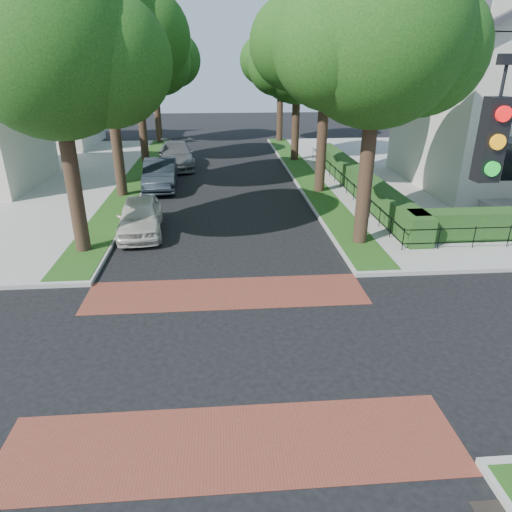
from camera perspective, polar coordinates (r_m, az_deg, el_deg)
The scene contains 21 objects.
ground at distance 12.14m, azimuth -3.38°, elevation -11.69°, with size 120.00×120.00×0.00m, color black.
sidewalk_ne at distance 35.64m, azimuth 29.33°, elevation 9.13°, with size 30.00×30.00×0.15m, color gray.
crosswalk_far at distance 14.88m, azimuth -3.69°, elevation -4.64°, with size 9.00×2.20×0.01m, color brown.
crosswalk_near at distance 9.68m, azimuth -2.86°, elevation -22.52°, with size 9.00×2.20×0.01m, color brown.
storm_drain at distance 9.59m, azimuth 27.66°, elevation -26.52°, with size 0.65×0.45×0.01m, color black.
grass_strip_ne at distance 30.35m, azimuth 6.09°, elevation 10.12°, with size 1.60×29.80×0.02m, color #164614.
grass_strip_nw at distance 30.32m, azimuth -14.71°, elevation 9.49°, with size 1.60×29.80×0.02m, color #164614.
tree_right_near at distance 18.14m, azimuth 15.17°, elevation 24.63°, with size 7.75×6.67×10.66m.
tree_right_mid at distance 25.88m, azimuth 9.06°, elevation 25.23°, with size 8.25×7.09×11.22m.
tree_right_far at distance 34.67m, azimuth 5.33°, elevation 23.01°, with size 7.25×6.23×9.74m.
tree_right_back at distance 43.58m, azimuth 3.24°, elevation 23.54°, with size 7.50×6.45×10.20m.
tree_left_near at distance 18.01m, azimuth -23.57°, elevation 22.48°, with size 7.50×6.45×10.20m.
tree_left_mid at distance 25.81m, azimuth -18.18°, elevation 25.26°, with size 8.00×6.88×11.48m.
tree_left_far at distance 34.60m, azimuth -14.53°, elevation 22.78°, with size 7.00×6.02×9.86m.
tree_left_back at distance 43.54m, azimuth -12.58°, elevation 23.27°, with size 7.75×6.66×10.44m.
hedge_main_road at distance 26.88m, azimuth 12.60°, elevation 9.30°, with size 1.00×18.00×1.20m, color #143B16.
fence_main_road at distance 26.69m, azimuth 10.91°, elevation 9.01°, with size 0.06×18.00×0.90m, color black, non-canonical shape.
house_left_far at distance 44.75m, azimuth -26.12°, elevation 18.53°, with size 10.00×9.00×10.14m.
parked_car_front at distance 20.38m, azimuth -14.29°, elevation 4.81°, with size 1.81×4.51×1.54m, color beige.
parked_car_middle at distance 27.73m, azimuth -11.88°, elevation 9.98°, with size 1.80×5.15×1.70m, color black.
parked_car_rear at distance 33.42m, azimuth -9.95°, elevation 12.31°, with size 2.37×5.83×1.69m, color slate.
Camera 1 is at (-0.09, -9.97, 6.93)m, focal length 32.00 mm.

